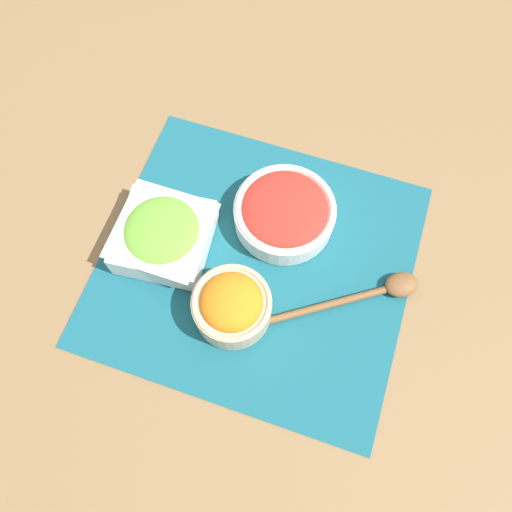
{
  "coord_description": "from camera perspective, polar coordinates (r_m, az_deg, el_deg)",
  "views": [
    {
      "loc": [
        0.1,
        -0.28,
        0.76
      ],
      "look_at": [
        0.0,
        0.0,
        0.03
      ],
      "focal_mm": 35.0,
      "sensor_mm": 36.0,
      "label": 1
    }
  ],
  "objects": [
    {
      "name": "ground_plane",
      "position": [
        0.82,
        0.0,
        -0.9
      ],
      "size": [
        3.0,
        3.0,
        0.0
      ],
      "primitive_type": "plane",
      "color": "olive"
    },
    {
      "name": "placemat",
      "position": [
        0.82,
        0.0,
        -0.85
      ],
      "size": [
        0.5,
        0.46,
        0.0
      ],
      "color": "#195B6B",
      "rests_on": "ground_plane"
    },
    {
      "name": "tomato_bowl",
      "position": [
        0.82,
        3.29,
        5.06
      ],
      "size": [
        0.17,
        0.17,
        0.06
      ],
      "color": "white",
      "rests_on": "placemat"
    },
    {
      "name": "carrot_bowl",
      "position": [
        0.75,
        -2.78,
        -5.66
      ],
      "size": [
        0.12,
        0.12,
        0.08
      ],
      "color": "#C6B28E",
      "rests_on": "placemat"
    },
    {
      "name": "lettuce_bowl",
      "position": [
        0.81,
        -10.51,
        2.37
      ],
      "size": [
        0.16,
        0.16,
        0.07
      ],
      "color": "white",
      "rests_on": "placemat"
    },
    {
      "name": "wooden_spoon",
      "position": [
        0.81,
        13.31,
        -4.05
      ],
      "size": [
        0.23,
        0.16,
        0.02
      ],
      "color": "brown",
      "rests_on": "placemat"
    }
  ]
}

